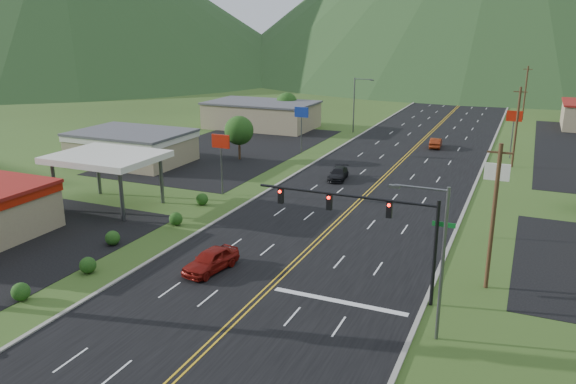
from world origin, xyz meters
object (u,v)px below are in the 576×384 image
at_px(gas_canopy, 107,158).
at_px(car_red_near, 211,261).
at_px(traffic_signal, 373,218).
at_px(car_dark_mid, 338,174).
at_px(streetlight_west, 356,101).
at_px(car_red_far, 436,143).
at_px(streetlight_east, 437,254).

relative_size(gas_canopy, car_red_near, 2.07).
xyz_separation_m(traffic_signal, car_dark_mid, (-11.13, 26.45, -4.67)).
height_order(traffic_signal, gas_canopy, traffic_signal).
height_order(traffic_signal, car_red_near, traffic_signal).
bearing_deg(streetlight_west, car_dark_mid, -76.61).
relative_size(traffic_signal, car_red_far, 3.00).
xyz_separation_m(streetlight_west, car_dark_mid, (7.03, -29.56, -4.52)).
bearing_deg(traffic_signal, streetlight_west, 107.97).
distance_m(streetlight_west, car_red_far, 16.70).
relative_size(streetlight_west, car_dark_mid, 1.98).
bearing_deg(car_dark_mid, car_red_near, -97.83).
bearing_deg(car_red_near, streetlight_east, -0.26).
bearing_deg(streetlight_east, car_dark_mid, 117.47).
bearing_deg(car_dark_mid, traffic_signal, -74.20).
distance_m(gas_canopy, car_red_far, 47.92).
bearing_deg(car_red_near, car_dark_mid, 98.75).
bearing_deg(traffic_signal, car_dark_mid, 112.82).
bearing_deg(gas_canopy, car_red_near, -28.45).
bearing_deg(car_dark_mid, streetlight_west, 96.36).
height_order(streetlight_west, car_red_near, streetlight_west).
bearing_deg(car_red_far, car_red_near, 76.93).
distance_m(traffic_signal, car_red_far, 49.20).
bearing_deg(streetlight_west, gas_canopy, -102.13).
distance_m(streetlight_west, car_dark_mid, 30.72).
relative_size(traffic_signal, car_red_near, 2.71).
bearing_deg(car_red_near, car_red_far, 90.74).
xyz_separation_m(car_dark_mid, car_red_far, (7.37, 22.39, 0.06)).
xyz_separation_m(gas_canopy, car_red_near, (16.96, -9.19, -4.05)).
bearing_deg(gas_canopy, streetlight_west, 77.87).
distance_m(car_dark_mid, car_red_far, 23.57).
relative_size(streetlight_west, car_red_near, 1.86).
bearing_deg(streetlight_west, car_red_far, -26.45).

